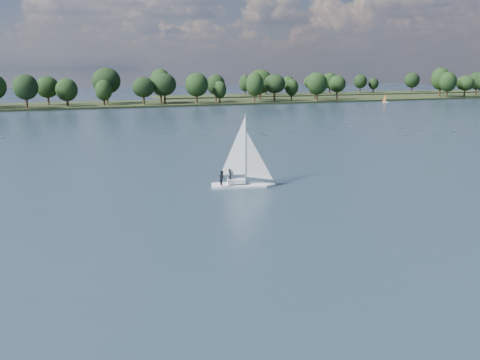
% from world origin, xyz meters
% --- Properties ---
extents(ground, '(700.00, 700.00, 0.00)m').
position_xyz_m(ground, '(0.00, 100.00, 0.00)').
color(ground, '#233342').
rests_on(ground, ground).
extents(far_shore, '(660.00, 40.00, 1.50)m').
position_xyz_m(far_shore, '(0.00, 212.00, 0.00)').
color(far_shore, black).
rests_on(far_shore, ground).
extents(far_shore_back, '(220.00, 30.00, 1.40)m').
position_xyz_m(far_shore_back, '(160.00, 260.00, 0.00)').
color(far_shore_back, black).
rests_on(far_shore_back, ground).
extents(sailboat, '(7.85, 3.96, 9.95)m').
position_xyz_m(sailboat, '(7.71, 43.62, 2.78)').
color(sailboat, silver).
rests_on(sailboat, ground).
extents(dinghy_orange, '(2.71, 2.24, 4.10)m').
position_xyz_m(dinghy_orange, '(138.93, 184.64, 0.97)').
color(dinghy_orange, white).
rests_on(dinghy_orange, ground).
extents(treeline, '(562.42, 73.84, 18.74)m').
position_xyz_m(treeline, '(-0.49, 208.15, 8.08)').
color(treeline, black).
rests_on(treeline, ground).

